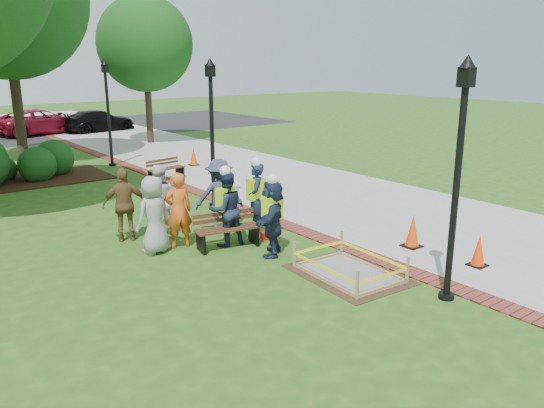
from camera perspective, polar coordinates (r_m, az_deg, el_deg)
ground at (r=11.23m, az=1.72°, el=-6.61°), size 100.00×100.00×0.00m
sidewalk at (r=21.88m, az=-4.70°, el=4.09°), size 6.00×60.00×0.02m
brick_edging at (r=20.34m, az=-12.41°, el=2.97°), size 0.50×60.00×0.03m
mulch_bed at (r=20.81m, az=-26.72°, el=1.99°), size 7.00×3.00×0.05m
parking_lot at (r=35.93m, az=-26.83°, el=6.81°), size 36.00×12.00×0.01m
wet_concrete_pad at (r=10.77m, az=8.23°, el=-6.38°), size 1.83×2.40×0.55m
bench_near at (r=12.21m, az=-4.78°, el=-3.55°), size 1.56×0.78×0.81m
bench_far at (r=19.53m, az=-11.28°, el=3.23°), size 1.47×0.72×0.76m
cone_front at (r=11.84m, az=21.34°, el=-4.76°), size 0.36×0.36×0.70m
cone_back at (r=12.56m, az=14.89°, el=-2.89°), size 0.40×0.40×0.79m
cone_far at (r=22.10m, az=-8.42°, el=5.06°), size 0.40×0.40×0.78m
toolbox at (r=12.82m, az=-0.36°, el=-3.36°), size 0.41×0.29×0.19m
lamp_near at (r=9.50m, az=19.42°, el=4.13°), size 0.28×0.28×4.26m
lamp_mid at (r=15.35m, az=-6.50°, el=8.73°), size 0.28×0.28×4.26m
lamp_far at (r=22.55m, az=-17.26°, el=10.14°), size 0.28×0.28×4.26m
tree_right at (r=28.75m, az=-13.50°, el=16.39°), size 4.82×4.82×7.45m
shrub_c at (r=20.95m, az=-23.77°, el=2.35°), size 1.32×1.32×1.32m
shrub_d at (r=21.86m, az=-22.20°, el=2.99°), size 1.44×1.44×1.44m
shrub_e at (r=21.48m, az=-26.77°, el=2.29°), size 0.92×0.92×0.92m
casual_person_a at (r=11.98m, az=-12.59°, el=-1.15°), size 0.63×0.49×1.75m
casual_person_b at (r=12.22m, az=-10.03°, el=-0.69°), size 0.62×0.47×1.75m
casual_person_c at (r=13.08m, az=-12.08°, el=0.31°), size 0.67×0.57×1.78m
casual_person_d at (r=12.95m, az=-15.52°, el=-0.11°), size 0.66×0.54×1.76m
casual_person_e at (r=13.25m, az=-5.68°, el=0.90°), size 0.69×0.59×1.84m
hivis_worker_a at (r=11.54m, az=0.04°, el=-1.20°), size 0.63×0.62×1.83m
hivis_worker_b at (r=13.03m, az=-1.74°, el=0.85°), size 0.62×0.67×1.92m
hivis_worker_c at (r=12.19m, az=-4.97°, el=-0.26°), size 0.58×0.39×1.88m
parked_car_c at (r=34.57m, az=-23.46°, el=6.91°), size 3.17×5.23×1.59m
parked_car_d at (r=34.79m, az=-18.06°, el=7.46°), size 2.56×4.56×1.41m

